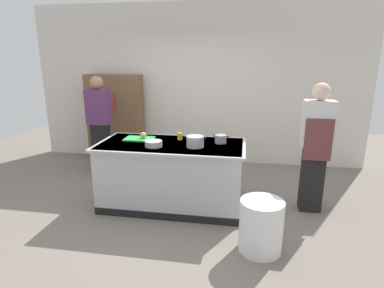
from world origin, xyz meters
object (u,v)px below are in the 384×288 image
Objects in this scene: mixing_bowl at (154,144)px; juice_cup at (180,136)px; sauce_pan at (221,139)px; person_chef at (315,146)px; trash_bin at (261,226)px; bookshelf at (115,118)px; onion at (143,135)px; stock_pot at (195,141)px; person_guest at (100,123)px.

juice_cup is (0.27, 0.40, 0.01)m from mixing_bowl.
person_chef is at bearing 1.38° from sauce_pan.
sauce_pan is 0.98× the size of mixing_bowl.
trash_bin is 0.34× the size of person_chef.
sauce_pan is 2.76m from bookshelf.
sauce_pan reaches higher than onion.
mixing_bowl is at bearing -171.84° from stock_pot.
trash_bin is at bearing -45.22° from juice_cup.
sauce_pan is 0.13× the size of bookshelf.
stock_pot is at bearing 81.30° from person_chef.
juice_cup is at bearing 56.14° from mixing_bowl.
stock_pot reaches higher than sauce_pan.
sauce_pan reaches higher than trash_bin.
onion is at bearing -55.97° from bookshelf.
juice_cup is at bearing 172.80° from sauce_pan.
bookshelf reaches higher than juice_cup.
juice_cup is 1.80m from person_guest.
trash_bin is at bearing 127.84° from person_chef.
bookshelf reaches higher than mixing_bowl.
person_chef is at bearing 56.67° from trash_bin.
sauce_pan is 2.21× the size of juice_cup.
person_chef reaches higher than stock_pot.
stock_pot is at bearing -141.70° from sauce_pan.
stock_pot is 0.17× the size of bookshelf.
mixing_bowl is 0.39× the size of trash_bin.
mixing_bowl is 2.11m from person_chef.
onion is at bearing 147.19° from trash_bin.
bookshelf is at bearing 134.88° from stock_pot.
onion is at bearing -179.93° from sauce_pan.
juice_cup is at bearing 134.78° from trash_bin.
stock_pot is at bearing 136.48° from trash_bin.
mixing_bowl is at bearing -159.12° from sauce_pan.
sauce_pan is at bearing 20.88° from mixing_bowl.
person_guest is (-3.41, 0.87, -0.00)m from person_chef.
juice_cup is at bearing -44.23° from bookshelf.
juice_cup is at bearing 130.08° from stock_pot.
person_guest is at bearing -87.42° from bookshelf.
mixing_bowl is at bearing 152.34° from trash_bin.
person_chef reaches higher than onion.
bookshelf is (-2.74, 2.70, 0.56)m from trash_bin.
juice_cup reaches higher than trash_bin.
onion is 2.32m from person_chef.
juice_cup is 0.17× the size of trash_bin.
trash_bin is (1.37, -0.72, -0.65)m from mixing_bowl.
stock_pot reaches higher than onion.
trash_bin is at bearing 39.13° from person_guest.
sauce_pan reaches higher than mixing_bowl.
mixing_bowl is (-0.85, -0.32, -0.02)m from sauce_pan.
person_guest is 0.76m from bookshelf.
sauce_pan is at bearing 72.55° from person_chef.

